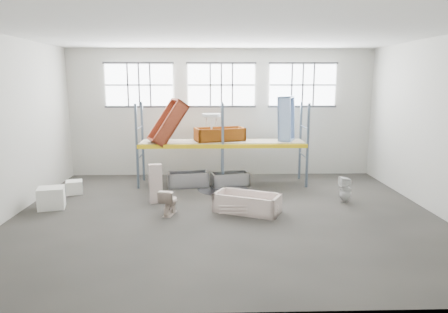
{
  "coord_description": "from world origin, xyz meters",
  "views": [
    {
      "loc": [
        -0.38,
        -11.05,
        3.78
      ],
      "look_at": [
        0.0,
        1.5,
        1.4
      ],
      "focal_mm": 32.32,
      "sensor_mm": 36.0,
      "label": 1
    }
  ],
  "objects_px": {
    "rust_tub_flat": "(220,135)",
    "blue_tub_upright": "(286,119)",
    "bathtub_beige": "(247,203)",
    "toilet_beige": "(169,201)",
    "cistern_tall": "(155,184)",
    "toilet_white": "(346,189)",
    "carton_near": "(51,198)",
    "bucket": "(235,207)",
    "steel_tub_left": "(188,179)",
    "steel_tub_right": "(230,179)"
  },
  "relations": [
    {
      "from": "rust_tub_flat",
      "to": "blue_tub_upright",
      "type": "relative_size",
      "value": 1.09
    },
    {
      "from": "toilet_white",
      "to": "rust_tub_flat",
      "type": "xyz_separation_m",
      "value": [
        -3.91,
        2.55,
        1.41
      ]
    },
    {
      "from": "cistern_tall",
      "to": "steel_tub_right",
      "type": "relative_size",
      "value": 0.92
    },
    {
      "from": "bathtub_beige",
      "to": "cistern_tall",
      "type": "distance_m",
      "value": 2.97
    },
    {
      "from": "cistern_tall",
      "to": "blue_tub_upright",
      "type": "distance_m",
      "value": 5.4
    },
    {
      "from": "steel_tub_right",
      "to": "carton_near",
      "type": "relative_size",
      "value": 1.8
    },
    {
      "from": "toilet_beige",
      "to": "blue_tub_upright",
      "type": "distance_m",
      "value": 5.69
    },
    {
      "from": "cistern_tall",
      "to": "rust_tub_flat",
      "type": "distance_m",
      "value": 3.41
    },
    {
      "from": "bathtub_beige",
      "to": "steel_tub_left",
      "type": "xyz_separation_m",
      "value": [
        -1.89,
        2.92,
        -0.01
      ]
    },
    {
      "from": "blue_tub_upright",
      "to": "toilet_beige",
      "type": "bearing_deg",
      "value": -138.02
    },
    {
      "from": "toilet_beige",
      "to": "bucket",
      "type": "xyz_separation_m",
      "value": [
        1.88,
        0.13,
        -0.21
      ]
    },
    {
      "from": "bathtub_beige",
      "to": "steel_tub_left",
      "type": "relative_size",
      "value": 1.29
    },
    {
      "from": "cistern_tall",
      "to": "carton_near",
      "type": "relative_size",
      "value": 1.66
    },
    {
      "from": "toilet_white",
      "to": "steel_tub_right",
      "type": "relative_size",
      "value": 0.61
    },
    {
      "from": "toilet_white",
      "to": "bucket",
      "type": "height_order",
      "value": "toilet_white"
    },
    {
      "from": "toilet_white",
      "to": "steel_tub_right",
      "type": "height_order",
      "value": "toilet_white"
    },
    {
      "from": "toilet_white",
      "to": "blue_tub_upright",
      "type": "xyz_separation_m",
      "value": [
        -1.47,
        2.52,
        1.99
      ]
    },
    {
      "from": "toilet_beige",
      "to": "steel_tub_left",
      "type": "distance_m",
      "value": 3.1
    },
    {
      "from": "rust_tub_flat",
      "to": "steel_tub_left",
      "type": "bearing_deg",
      "value": -156.18
    },
    {
      "from": "cistern_tall",
      "to": "toilet_white",
      "type": "height_order",
      "value": "cistern_tall"
    },
    {
      "from": "steel_tub_left",
      "to": "cistern_tall",
      "type": "bearing_deg",
      "value": -114.93
    },
    {
      "from": "toilet_white",
      "to": "blue_tub_upright",
      "type": "relative_size",
      "value": 0.5
    },
    {
      "from": "bathtub_beige",
      "to": "toilet_beige",
      "type": "distance_m",
      "value": 2.26
    },
    {
      "from": "bathtub_beige",
      "to": "blue_tub_upright",
      "type": "distance_m",
      "value": 4.36
    },
    {
      "from": "blue_tub_upright",
      "to": "bucket",
      "type": "bearing_deg",
      "value": -121.15
    },
    {
      "from": "blue_tub_upright",
      "to": "rust_tub_flat",
      "type": "bearing_deg",
      "value": 179.3
    },
    {
      "from": "cistern_tall",
      "to": "toilet_white",
      "type": "xyz_separation_m",
      "value": [
        5.96,
        -0.11,
        -0.21
      ]
    },
    {
      "from": "bathtub_beige",
      "to": "bucket",
      "type": "distance_m",
      "value": 0.39
    },
    {
      "from": "steel_tub_left",
      "to": "blue_tub_upright",
      "type": "xyz_separation_m",
      "value": [
        3.59,
        0.48,
        2.13
      ]
    },
    {
      "from": "rust_tub_flat",
      "to": "cistern_tall",
      "type": "bearing_deg",
      "value": -130.03
    },
    {
      "from": "blue_tub_upright",
      "to": "carton_near",
      "type": "height_order",
      "value": "blue_tub_upright"
    },
    {
      "from": "rust_tub_flat",
      "to": "blue_tub_upright",
      "type": "bearing_deg",
      "value": -0.7
    },
    {
      "from": "bathtub_beige",
      "to": "steel_tub_right",
      "type": "bearing_deg",
      "value": 122.01
    },
    {
      "from": "cistern_tall",
      "to": "blue_tub_upright",
      "type": "relative_size",
      "value": 0.75
    },
    {
      "from": "cistern_tall",
      "to": "bucket",
      "type": "distance_m",
      "value": 2.66
    },
    {
      "from": "carton_near",
      "to": "rust_tub_flat",
      "type": "bearing_deg",
      "value": 29.71
    },
    {
      "from": "toilet_beige",
      "to": "steel_tub_right",
      "type": "distance_m",
      "value": 3.65
    },
    {
      "from": "cistern_tall",
      "to": "carton_near",
      "type": "height_order",
      "value": "cistern_tall"
    },
    {
      "from": "toilet_beige",
      "to": "blue_tub_upright",
      "type": "bearing_deg",
      "value": -123.9
    },
    {
      "from": "toilet_beige",
      "to": "toilet_white",
      "type": "distance_m",
      "value": 5.53
    },
    {
      "from": "toilet_white",
      "to": "blue_tub_upright",
      "type": "distance_m",
      "value": 3.53
    },
    {
      "from": "blue_tub_upright",
      "to": "bucket",
      "type": "distance_m",
      "value": 4.59
    },
    {
      "from": "rust_tub_flat",
      "to": "carton_near",
      "type": "xyz_separation_m",
      "value": [
        -5.1,
        -2.91,
        -1.5
      ]
    },
    {
      "from": "steel_tub_left",
      "to": "steel_tub_right",
      "type": "bearing_deg",
      "value": 1.98
    },
    {
      "from": "cistern_tall",
      "to": "bucket",
      "type": "xyz_separation_m",
      "value": [
        2.41,
        -1.02,
        -0.44
      ]
    },
    {
      "from": "steel_tub_left",
      "to": "blue_tub_upright",
      "type": "bearing_deg",
      "value": 7.6
    },
    {
      "from": "bathtub_beige",
      "to": "toilet_beige",
      "type": "relative_size",
      "value": 2.44
    },
    {
      "from": "bathtub_beige",
      "to": "toilet_beige",
      "type": "bearing_deg",
      "value": -151.13
    },
    {
      "from": "toilet_white",
      "to": "carton_near",
      "type": "relative_size",
      "value": 1.1
    },
    {
      "from": "blue_tub_upright",
      "to": "bucket",
      "type": "height_order",
      "value": "blue_tub_upright"
    }
  ]
}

